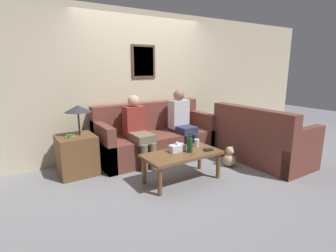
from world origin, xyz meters
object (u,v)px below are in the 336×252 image
(couch_main, at_px, (155,138))
(drinking_glass, at_px, (197,143))
(person_right, at_px, (182,120))
(teddy_bear, at_px, (229,158))
(person_left, at_px, (138,128))
(coffee_table, at_px, (182,157))
(couch_side, at_px, (260,143))
(wine_bottle, at_px, (190,145))

(couch_main, distance_m, drinking_glass, 1.05)
(person_right, distance_m, teddy_bear, 1.09)
(couch_main, distance_m, person_left, 0.58)
(coffee_table, xyz_separation_m, teddy_bear, (0.99, 0.04, -0.22))
(teddy_bear, bearing_deg, coffee_table, -177.76)
(person_left, bearing_deg, drinking_glass, -54.10)
(drinking_glass, relative_size, person_left, 0.10)
(couch_main, height_order, person_left, person_left)
(teddy_bear, bearing_deg, couch_main, 124.59)
(couch_side, relative_size, drinking_glass, 13.97)
(person_left, xyz_separation_m, teddy_bear, (1.22, -0.90, -0.48))
(couch_main, height_order, coffee_table, couch_main)
(couch_main, bearing_deg, person_left, -154.06)
(couch_side, bearing_deg, drinking_glass, 80.87)
(couch_side, relative_size, wine_bottle, 5.51)
(coffee_table, distance_m, teddy_bear, 1.02)
(drinking_glass, bearing_deg, teddy_bear, -7.75)
(drinking_glass, height_order, person_left, person_left)
(wine_bottle, relative_size, person_right, 0.24)
(couch_main, bearing_deg, wine_bottle, -95.54)
(drinking_glass, bearing_deg, person_left, 125.90)
(coffee_table, distance_m, person_left, 1.00)
(wine_bottle, distance_m, person_right, 1.14)
(drinking_glass, bearing_deg, wine_bottle, -147.99)
(wine_bottle, relative_size, drinking_glass, 2.54)
(wine_bottle, xyz_separation_m, drinking_glass, (0.25, 0.16, -0.05))
(person_left, relative_size, teddy_bear, 3.44)
(couch_main, distance_m, person_right, 0.59)
(wine_bottle, bearing_deg, coffee_table, 163.21)
(couch_side, height_order, person_right, person_right)
(wine_bottle, height_order, teddy_bear, wine_bottle)
(couch_main, xyz_separation_m, coffee_table, (-0.22, -1.15, 0.03))
(drinking_glass, distance_m, person_right, 0.90)
(teddy_bear, bearing_deg, drinking_glass, 172.25)
(couch_side, distance_m, person_left, 2.11)
(couch_main, xyz_separation_m, wine_bottle, (-0.11, -1.19, 0.20))
(couch_main, bearing_deg, person_right, -23.78)
(coffee_table, xyz_separation_m, person_right, (0.68, 0.95, 0.29))
(coffee_table, relative_size, person_left, 0.97)
(couch_side, distance_m, drinking_glass, 1.27)
(couch_main, distance_m, couch_side, 1.85)
(couch_main, relative_size, drinking_glass, 18.73)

